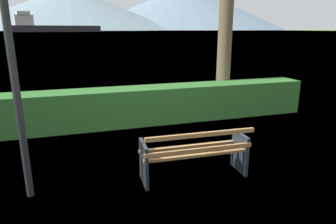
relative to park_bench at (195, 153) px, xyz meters
name	(u,v)px	position (x,y,z in m)	size (l,w,h in m)	color
ground_plane	(193,176)	(0.00, 0.06, -0.43)	(1400.00, 1400.00, 0.00)	#567A38
water_surface	(73,31)	(0.00, 306.18, -0.43)	(620.00, 620.00, 0.00)	slate
park_bench	(195,153)	(0.00, 0.00, 0.00)	(1.76, 0.63, 0.87)	olive
hedge_row	(148,105)	(0.00, 3.16, 0.04)	(8.77, 0.78, 0.93)	#285B23
lamp_post	(8,29)	(-2.50, 0.21, 1.92)	(0.30, 0.30, 3.41)	black
cargo_ship_large	(48,26)	(-18.30, 251.94, 3.68)	(69.78, 26.22, 14.70)	#232328
distant_hills	(123,9)	(94.48, 580.85, 37.72)	(818.86, 440.31, 88.56)	gray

